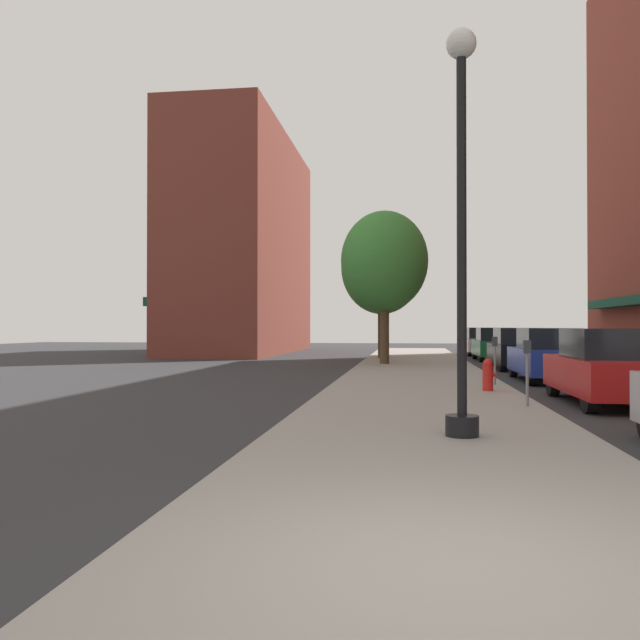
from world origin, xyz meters
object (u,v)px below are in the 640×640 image
Objects in this scene: fire_hydrant at (488,375)px; car_blue at (548,356)px; car_black at (517,349)px; car_green at (494,345)px; lamppost at (462,223)px; parking_meter_near at (495,354)px; parking_meter_far at (527,364)px; car_red at (607,368)px; tree_mid at (384,261)px; car_white at (481,342)px; tree_near at (382,268)px.

car_blue reaches higher than fire_hydrant.
car_black and car_green have the same top height.
lamppost is 17.52m from car_black.
fire_hydrant is at bearing -102.86° from parking_meter_near.
parking_meter_near is 4.79m from parking_meter_far.
car_red and car_green have the same top height.
fire_hydrant is 0.60× the size of parking_meter_far.
fire_hydrant is 17.15m from car_green.
tree_mid is 1.53× the size of car_blue.
car_blue is 18.55m from car_white.
car_red is at bearing 38.07° from parking_meter_far.
parking_meter_far is 2.48m from car_red.
tree_near reaches higher than car_red.
tree_mid is (-3.35, 14.52, 3.57)m from parking_meter_far.
parking_meter_near is 3.80m from car_red.
tree_near reaches higher than parking_meter_far.
car_white is at bearing 84.76° from parking_meter_near.
tree_mid is 6.59m from car_black.
car_green is (5.63, 0.10, -3.94)m from tree_near.
fire_hydrant is 1.80m from parking_meter_near.
car_blue is at bearing 87.90° from car_red.
car_blue is 1.00× the size of car_black.
lamppost is 7.47× the size of fire_hydrant.
car_red is 1.00× the size of car_white.
tree_mid is at bearing 95.57° from lamppost.
parking_meter_near is 0.30× the size of car_blue.
tree_near reaches higher than lamppost.
parking_meter_far is (0.39, -3.09, 0.43)m from fire_hydrant.
parking_meter_far is at bearing -82.83° from fire_hydrant.
tree_mid is at bearing 110.10° from car_red.
car_white is (2.34, 22.96, 0.29)m from fire_hydrant.
parking_meter_far is at bearing -100.29° from car_black.
car_blue is (0.00, 5.97, 0.00)m from car_red.
car_blue is at bearing -89.42° from car_white.
car_white is (0.00, 12.78, 0.00)m from car_black.
car_black is at bearing 77.06° from fire_hydrant.
parking_meter_near is (0.39, 1.70, 0.43)m from fire_hydrant.
lamppost is at bearing -100.46° from parking_meter_near.
car_red is (5.63, -18.45, -3.94)m from tree_near.
tree_near is 14.25m from car_blue.
car_black is 1.00× the size of car_green.
parking_meter_far is 20.67m from tree_near.
lamppost is at bearing -125.94° from car_red.
tree_near is 1.64× the size of car_red.
lamppost is 30.07m from car_white.
parking_meter_far is 0.30× the size of car_white.
car_blue reaches higher than parking_meter_near.
tree_near is 6.87m from car_green.
parking_meter_near is 1.00× the size of parking_meter_far.
car_white is (1.95, 21.25, -0.14)m from parking_meter_near.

